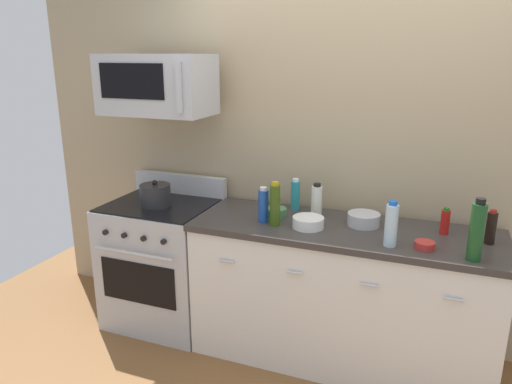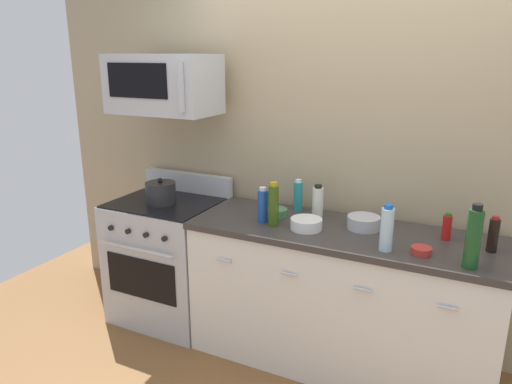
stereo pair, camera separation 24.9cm
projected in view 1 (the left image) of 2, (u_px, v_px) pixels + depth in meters
The scene contains 18 objects.
ground_plane at pixel (337, 356), 3.20m from camera, with size 5.97×5.97×0.00m, color brown.
back_wall at pixel (359, 147), 3.19m from camera, with size 4.98×0.10×2.70m, color tan.
counter_unit at pixel (340, 295), 3.07m from camera, with size 1.89×0.66×0.92m.
range_oven at pixel (164, 262), 3.53m from camera, with size 0.76×0.69×1.07m.
microwave at pixel (157, 85), 3.21m from camera, with size 0.74×0.44×0.40m.
bottle_wine_green at pixel (477, 231), 2.44m from camera, with size 0.08×0.08×0.33m.
bottle_soy_sauce_dark at pixel (491, 228), 2.66m from camera, with size 0.06×0.06×0.20m.
bottle_water_clear at pixel (391, 225), 2.63m from camera, with size 0.07×0.07×0.26m.
bottle_soda_blue at pixel (263, 205), 3.01m from camera, with size 0.07×0.07×0.23m.
bottle_dish_soap at pixel (295, 195), 3.26m from camera, with size 0.06×0.06×0.22m.
bottle_vinegar_white at pixel (317, 201), 3.11m from camera, with size 0.07×0.07×0.23m.
bottle_olive_oil at pixel (275, 205), 2.95m from camera, with size 0.07×0.07×0.28m.
bottle_hot_sauce_red at pixel (445, 221), 2.82m from camera, with size 0.05×0.05×0.16m.
bowl_steel_prep at pixel (364, 219), 2.97m from camera, with size 0.20×0.20×0.08m.
bowl_red_small at pixel (425, 245), 2.62m from camera, with size 0.11×0.11×0.04m.
bowl_white_ceramic at pixel (308, 222), 2.93m from camera, with size 0.19×0.19×0.07m.
bowl_green_glaze at pixel (276, 212), 3.14m from camera, with size 0.14×0.14×0.06m.
stockpot at pixel (155, 195), 3.33m from camera, with size 0.21×0.21×0.19m.
Camera 1 is at (0.50, -2.77, 1.95)m, focal length 33.45 mm.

